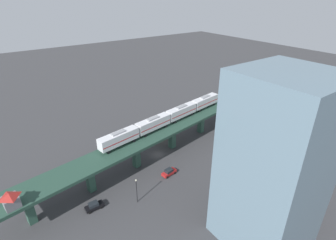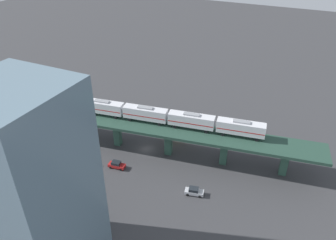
{
  "view_description": "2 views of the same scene",
  "coord_description": "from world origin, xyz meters",
  "px_view_note": "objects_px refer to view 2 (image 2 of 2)",
  "views": [
    {
      "loc": [
        58.7,
        -38.19,
        47.23
      ],
      "look_at": [
        -2.3,
        5.67,
        9.81
      ],
      "focal_mm": 28.0,
      "sensor_mm": 36.0,
      "label": 1
    },
    {
      "loc": [
        64.43,
        37.2,
        54.79
      ],
      "look_at": [
        -2.3,
        5.67,
        9.81
      ],
      "focal_mm": 35.0,
      "sensor_mm": 36.0,
      "label": 2
    }
  ],
  "objects_px": {
    "signal_hut": "(7,102)",
    "street_lamp": "(66,151)",
    "street_car_black": "(50,144)",
    "street_car_silver": "(194,191)",
    "subway_train": "(168,117)",
    "delivery_truck": "(178,132)",
    "office_tower": "(33,188)",
    "street_car_red": "(117,165)"
  },
  "relations": [
    {
      "from": "street_car_silver",
      "to": "street_lamp",
      "type": "height_order",
      "value": "street_lamp"
    },
    {
      "from": "signal_hut",
      "to": "delivery_truck",
      "type": "xyz_separation_m",
      "value": [
        -18.17,
        45.97,
        -8.35
      ]
    },
    {
      "from": "street_car_red",
      "to": "office_tower",
      "type": "height_order",
      "value": "office_tower"
    },
    {
      "from": "street_car_silver",
      "to": "street_car_black",
      "type": "bearing_deg",
      "value": -90.61
    },
    {
      "from": "subway_train",
      "to": "street_car_black",
      "type": "xyz_separation_m",
      "value": [
        12.66,
        -30.89,
        -9.92
      ]
    },
    {
      "from": "subway_train",
      "to": "street_car_red",
      "type": "xyz_separation_m",
      "value": [
        12.61,
        -8.73,
        -9.92
      ]
    },
    {
      "from": "street_car_silver",
      "to": "street_lamp",
      "type": "relative_size",
      "value": 0.68
    },
    {
      "from": "delivery_truck",
      "to": "office_tower",
      "type": "bearing_deg",
      "value": -5.63
    },
    {
      "from": "street_car_silver",
      "to": "office_tower",
      "type": "distance_m",
      "value": 36.83
    },
    {
      "from": "street_car_black",
      "to": "street_lamp",
      "type": "relative_size",
      "value": 0.63
    },
    {
      "from": "office_tower",
      "to": "street_car_silver",
      "type": "bearing_deg",
      "value": 146.79
    },
    {
      "from": "street_car_silver",
      "to": "street_lamp",
      "type": "xyz_separation_m",
      "value": [
        3.49,
        -34.25,
        3.17
      ]
    },
    {
      "from": "subway_train",
      "to": "signal_hut",
      "type": "relative_size",
      "value": 13.5
    },
    {
      "from": "subway_train",
      "to": "office_tower",
      "type": "bearing_deg",
      "value": -6.98
    },
    {
      "from": "street_car_silver",
      "to": "delivery_truck",
      "type": "relative_size",
      "value": 0.64
    },
    {
      "from": "street_car_black",
      "to": "street_car_silver",
      "type": "bearing_deg",
      "value": 89.39
    },
    {
      "from": "street_car_black",
      "to": "delivery_truck",
      "type": "relative_size",
      "value": 0.6
    },
    {
      "from": "subway_train",
      "to": "street_car_black",
      "type": "height_order",
      "value": "subway_train"
    },
    {
      "from": "signal_hut",
      "to": "street_car_silver",
      "type": "height_order",
      "value": "signal_hut"
    },
    {
      "from": "subway_train",
      "to": "street_car_black",
      "type": "relative_size",
      "value": 11.28
    },
    {
      "from": "subway_train",
      "to": "street_car_red",
      "type": "relative_size",
      "value": 10.79
    },
    {
      "from": "street_lamp",
      "to": "office_tower",
      "type": "distance_m",
      "value": 32.07
    },
    {
      "from": "subway_train",
      "to": "delivery_truck",
      "type": "xyz_separation_m",
      "value": [
        -7.12,
        -0.26,
        -9.09
      ]
    },
    {
      "from": "street_car_red",
      "to": "delivery_truck",
      "type": "bearing_deg",
      "value": 156.76
    },
    {
      "from": "street_car_red",
      "to": "street_car_black",
      "type": "bearing_deg",
      "value": -89.88
    },
    {
      "from": "street_car_black",
      "to": "street_lamp",
      "type": "distance_m",
      "value": 10.82
    },
    {
      "from": "signal_hut",
      "to": "street_lamp",
      "type": "distance_m",
      "value": 26.21
    },
    {
      "from": "street_car_red",
      "to": "street_car_black",
      "type": "relative_size",
      "value": 1.04
    },
    {
      "from": "signal_hut",
      "to": "street_car_silver",
      "type": "bearing_deg",
      "value": 87.99
    },
    {
      "from": "street_car_silver",
      "to": "delivery_truck",
      "type": "bearing_deg",
      "value": -146.92
    },
    {
      "from": "delivery_truck",
      "to": "signal_hut",
      "type": "bearing_deg",
      "value": -68.44
    },
    {
      "from": "delivery_truck",
      "to": "street_lamp",
      "type": "xyz_separation_m",
      "value": [
        23.73,
        -21.06,
        2.35
      ]
    },
    {
      "from": "street_lamp",
      "to": "office_tower",
      "type": "height_order",
      "value": "office_tower"
    },
    {
      "from": "street_car_red",
      "to": "office_tower",
      "type": "xyz_separation_m",
      "value": [
        27.82,
        3.78,
        17.06
      ]
    },
    {
      "from": "subway_train",
      "to": "office_tower",
      "type": "distance_m",
      "value": 41.36
    },
    {
      "from": "signal_hut",
      "to": "street_lamp",
      "type": "xyz_separation_m",
      "value": [
        5.56,
        24.9,
        -6.01
      ]
    },
    {
      "from": "street_car_silver",
      "to": "street_car_black",
      "type": "distance_m",
      "value": 43.81
    },
    {
      "from": "delivery_truck",
      "to": "office_tower",
      "type": "xyz_separation_m",
      "value": [
        47.55,
        -4.69,
        16.24
      ]
    },
    {
      "from": "signal_hut",
      "to": "delivery_truck",
      "type": "bearing_deg",
      "value": 111.56
    },
    {
      "from": "subway_train",
      "to": "signal_hut",
      "type": "distance_m",
      "value": 47.54
    },
    {
      "from": "street_lamp",
      "to": "street_car_silver",
      "type": "bearing_deg",
      "value": 95.81
    },
    {
      "from": "street_car_silver",
      "to": "street_car_black",
      "type": "height_order",
      "value": "same"
    }
  ]
}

